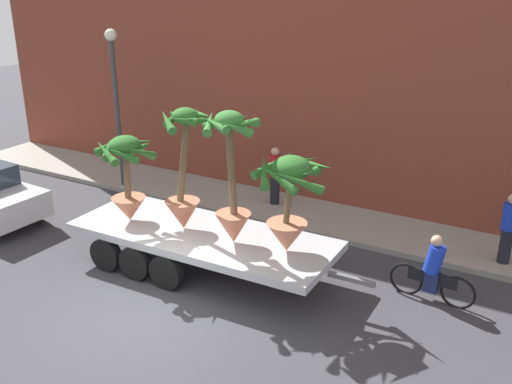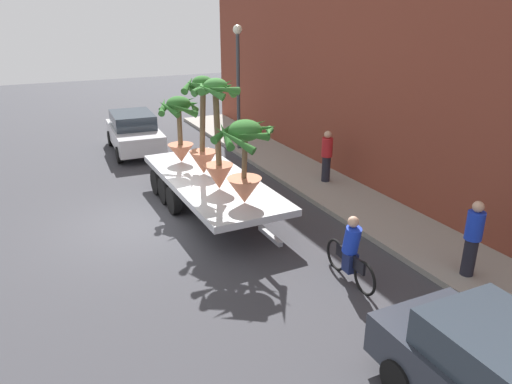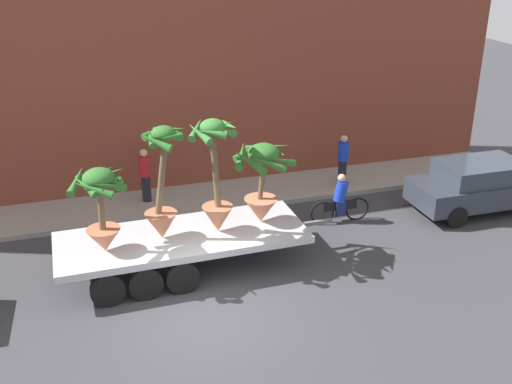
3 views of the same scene
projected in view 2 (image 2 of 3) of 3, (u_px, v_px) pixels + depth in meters
ground_plane at (142, 224)px, 13.12m from camera, size 60.00×60.00×0.00m
sidewalk at (329, 188)px, 15.57m from camera, size 24.00×2.20×0.15m
building_facade at (384, 36)px, 14.58m from camera, size 24.00×1.20×9.49m
flatbed_trailer at (208, 183)px, 14.01m from camera, size 7.23×2.42×0.98m
potted_palm_rear at (245, 158)px, 11.55m from camera, size 1.67×1.72×2.13m
potted_palm_middle at (203, 132)px, 13.61m from camera, size 1.24×1.29×2.86m
potted_palm_front at (218, 137)px, 12.42m from camera, size 1.25×1.20×2.94m
potted_palm_extra at (180, 126)px, 14.77m from camera, size 1.41×1.41×2.09m
cyclist at (351, 253)px, 10.20m from camera, size 1.84×0.36×1.54m
trailing_car at (134, 132)px, 19.55m from camera, size 4.22×2.02×1.58m
pedestrian_near_gate at (327, 155)px, 15.67m from camera, size 0.36×0.36×1.71m
pedestrian_far_left at (473, 237)px, 10.05m from camera, size 0.36×0.36×1.71m
street_lamp at (238, 72)px, 18.66m from camera, size 0.36×0.36×4.83m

